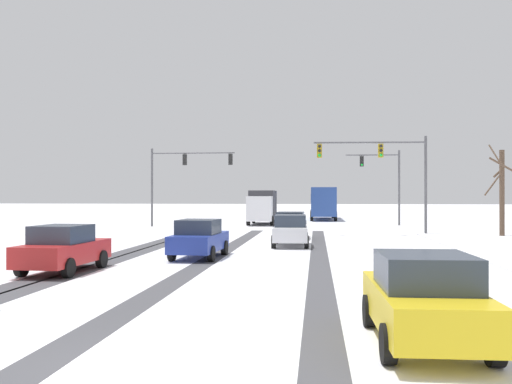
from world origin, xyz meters
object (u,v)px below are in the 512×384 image
(traffic_signal_near_right, at_px, (386,164))
(car_yellow_cab_sixth, at_px, (424,299))
(box_truck_delivery, at_px, (262,206))
(car_blue_third, at_px, (199,238))
(bare_tree_sidewalk_far, at_px, (501,190))
(car_red_fourth, at_px, (63,248))
(car_black_lead, at_px, (291,225))
(traffic_signal_far_left, at_px, (181,170))
(traffic_signal_far_right, at_px, (385,175))
(bus_oncoming, at_px, (323,201))
(car_white_second, at_px, (290,230))

(traffic_signal_near_right, height_order, car_yellow_cab_sixth, traffic_signal_near_right)
(car_yellow_cab_sixth, xyz_separation_m, box_truck_delivery, (-6.72, 40.27, 0.82))
(traffic_signal_near_right, relative_size, car_blue_third, 1.77)
(box_truck_delivery, bearing_deg, bare_tree_sidewalk_far, -36.86)
(car_blue_third, bearing_deg, car_red_fourth, -127.95)
(car_red_fourth, height_order, bare_tree_sidewalk_far, bare_tree_sidewalk_far)
(car_black_lead, height_order, bare_tree_sidewalk_far, bare_tree_sidewalk_far)
(bare_tree_sidewalk_far, bearing_deg, car_red_fourth, -136.55)
(car_blue_third, bearing_deg, traffic_signal_far_left, 105.47)
(car_black_lead, distance_m, car_red_fourth, 17.04)
(car_blue_third, xyz_separation_m, car_yellow_cab_sixth, (6.79, -13.09, 0.00))
(traffic_signal_far_right, distance_m, car_black_lead, 17.96)
(car_black_lead, distance_m, bare_tree_sidewalk_far, 14.16)
(car_yellow_cab_sixth, xyz_separation_m, bus_oncoming, (-1.21, 50.67, 1.18))
(traffic_signal_far_right, xyz_separation_m, traffic_signal_near_right, (-1.38, -12.10, 0.36))
(traffic_signal_far_right, bearing_deg, car_red_fourth, -114.82)
(traffic_signal_far_right, relative_size, traffic_signal_near_right, 0.88)
(bus_oncoming, bearing_deg, car_yellow_cab_sixth, -88.63)
(traffic_signal_far_left, bearing_deg, box_truck_delivery, 35.05)
(car_red_fourth, xyz_separation_m, bus_oncoming, (9.32, 42.36, 1.18))
(bus_oncoming, height_order, bare_tree_sidewalk_far, bare_tree_sidewalk_far)
(car_black_lead, xyz_separation_m, bus_oncoming, (2.23, 26.87, 1.18))
(car_red_fourth, bearing_deg, bus_oncoming, 77.60)
(bare_tree_sidewalk_far, bearing_deg, car_white_second, -146.18)
(traffic_signal_far_left, height_order, box_truck_delivery, traffic_signal_far_left)
(car_blue_third, xyz_separation_m, car_red_fourth, (-3.73, -4.79, 0.00))
(traffic_signal_far_left, height_order, bare_tree_sidewalk_far, traffic_signal_far_left)
(traffic_signal_far_right, relative_size, car_white_second, 1.57)
(traffic_signal_near_right, distance_m, box_truck_delivery, 16.01)
(traffic_signal_near_right, bearing_deg, car_white_second, -123.80)
(car_white_second, xyz_separation_m, bare_tree_sidewalk_far, (13.21, 8.85, 2.15))
(car_black_lead, bearing_deg, car_white_second, -87.51)
(box_truck_delivery, xyz_separation_m, bare_tree_sidewalk_far, (16.71, -12.53, 1.34))
(traffic_signal_far_right, bearing_deg, traffic_signal_far_left, -167.01)
(car_white_second, height_order, car_red_fourth, same)
(car_red_fourth, relative_size, bus_oncoming, 0.38)
(car_black_lead, distance_m, car_white_second, 4.91)
(traffic_signal_far_left, xyz_separation_m, box_truck_delivery, (6.36, 4.46, -3.05))
(traffic_signal_far_right, distance_m, traffic_signal_far_left, 17.55)
(traffic_signal_far_left, xyz_separation_m, car_yellow_cab_sixth, (13.08, -35.81, -3.87))
(traffic_signal_near_right, xyz_separation_m, box_truck_delivery, (-9.36, 12.61, -3.07))
(traffic_signal_near_right, relative_size, bus_oncoming, 0.67)
(traffic_signal_far_right, height_order, car_white_second, traffic_signal_far_right)
(box_truck_delivery, bearing_deg, car_white_second, -80.72)
(traffic_signal_far_right, bearing_deg, traffic_signal_near_right, -96.49)
(traffic_signal_far_right, relative_size, box_truck_delivery, 0.88)
(car_blue_third, bearing_deg, box_truck_delivery, 89.85)
(car_yellow_cab_sixth, bearing_deg, bus_oncoming, 91.37)
(bare_tree_sidewalk_far, bearing_deg, traffic_signal_far_left, 160.73)
(traffic_signal_near_right, height_order, car_red_fourth, traffic_signal_near_right)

